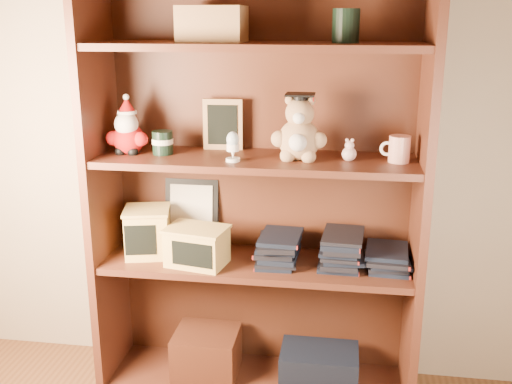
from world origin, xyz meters
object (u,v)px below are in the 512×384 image
bookcase (257,199)px  grad_teddy_bear (299,134)px  teacher_mug (399,149)px  treats_box (148,231)px

bookcase → grad_teddy_bear: bookcase is taller
grad_teddy_bear → bookcase: bearing=159.7°
grad_teddy_bear → teacher_mug: (0.34, 0.01, -0.04)m
grad_teddy_bear → treats_box: grad_teddy_bear is taller
bookcase → treats_box: bookcase is taller
grad_teddy_bear → treats_box: 0.70m
bookcase → treats_box: (-0.42, -0.05, -0.13)m
bookcase → grad_teddy_bear: size_ratio=6.73×
bookcase → teacher_mug: bearing=-5.8°
treats_box → bookcase: bearing=7.0°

